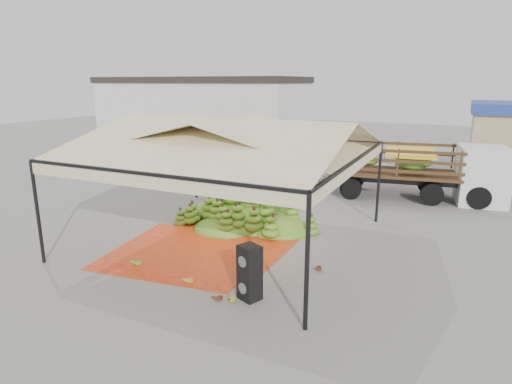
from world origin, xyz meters
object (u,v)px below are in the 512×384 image
at_px(banana_heap, 247,207).
at_px(truck_right, 425,166).
at_px(speaker_stack, 250,273).
at_px(vendor, 263,188).
at_px(truck_left, 272,155).

xyz_separation_m(banana_heap, truck_right, (5.54, 6.48, 0.90)).
xyz_separation_m(speaker_stack, vendor, (-2.88, 6.99, 0.20)).
bearing_deg(truck_right, truck_left, 166.43).
xyz_separation_m(vendor, truck_right, (5.78, 4.59, 0.61)).
height_order(vendor, truck_left, truck_left).
height_order(speaker_stack, truck_left, truck_left).
bearing_deg(truck_left, truck_right, -7.73).
distance_m(truck_left, truck_right, 7.68).
relative_size(banana_heap, truck_right, 0.76).
bearing_deg(vendor, truck_left, -61.49).
distance_m(banana_heap, vendor, 1.93).
height_order(banana_heap, vendor, vendor).
height_order(banana_heap, truck_right, truck_right).
relative_size(speaker_stack, truck_left, 0.22).
xyz_separation_m(speaker_stack, truck_left, (-4.76, 12.25, 0.62)).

